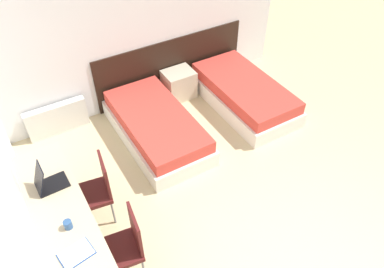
{
  "coord_description": "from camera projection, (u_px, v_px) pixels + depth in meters",
  "views": [
    {
      "loc": [
        -1.81,
        -0.99,
        3.82
      ],
      "look_at": [
        0.0,
        2.06,
        0.55
      ],
      "focal_mm": 35.0,
      "sensor_mm": 36.0,
      "label": 1
    }
  ],
  "objects": [
    {
      "name": "radiator",
      "position": [
        57.0,
        119.0,
        5.53
      ],
      "size": [
        0.89,
        0.12,
        0.48
      ],
      "color": "silver",
      "rests_on": "ground_plane"
    },
    {
      "name": "laptop",
      "position": [
        48.0,
        182.0,
        3.89
      ],
      "size": [
        0.33,
        0.25,
        0.32
      ],
      "rotation": [
        0.0,
        0.0,
        0.03
      ],
      "color": "black",
      "rests_on": "desk"
    },
    {
      "name": "chair_near_laptop",
      "position": [
        97.0,
        188.0,
        4.24
      ],
      "size": [
        0.46,
        0.46,
        0.9
      ],
      "rotation": [
        0.0,
        0.0,
        -0.14
      ],
      "color": "#511919",
      "rests_on": "ground_plane"
    },
    {
      "name": "desk",
      "position": [
        66.0,
        227.0,
        3.75
      ],
      "size": [
        0.54,
        2.19,
        0.75
      ],
      "color": "#C6B28E",
      "rests_on": "ground_plane"
    },
    {
      "name": "wall_back",
      "position": [
        131.0,
        24.0,
        5.37
      ],
      "size": [
        5.17,
        0.05,
        2.7
      ],
      "color": "white",
      "rests_on": "ground_plane"
    },
    {
      "name": "bed_near_door",
      "position": [
        244.0,
        94.0,
        6.02
      ],
      "size": [
        0.96,
        1.88,
        0.44
      ],
      "color": "silver",
      "rests_on": "ground_plane"
    },
    {
      "name": "chair_near_notebook",
      "position": [
        126.0,
        244.0,
        3.72
      ],
      "size": [
        0.45,
        0.45,
        0.9
      ],
      "rotation": [
        0.0,
        0.0,
        -0.13
      ],
      "color": "#511919",
      "rests_on": "ground_plane"
    },
    {
      "name": "headboard_panel",
      "position": [
        172.0,
        66.0,
        6.17
      ],
      "size": [
        2.63,
        0.03,
        0.94
      ],
      "color": "black",
      "rests_on": "ground_plane"
    },
    {
      "name": "open_notebook",
      "position": [
        76.0,
        254.0,
        3.35
      ],
      "size": [
        0.33,
        0.26,
        0.02
      ],
      "rotation": [
        0.0,
        0.0,
        0.16
      ],
      "color": "#1E4793",
      "rests_on": "desk"
    },
    {
      "name": "wall_left",
      "position": [
        2.0,
        162.0,
        3.37
      ],
      "size": [
        0.05,
        4.75,
        2.7
      ],
      "color": "white",
      "rests_on": "ground_plane"
    },
    {
      "name": "bed_near_window",
      "position": [
        156.0,
        127.0,
        5.43
      ],
      "size": [
        0.96,
        1.88,
        0.44
      ],
      "color": "silver",
      "rests_on": "ground_plane"
    },
    {
      "name": "nightstand",
      "position": [
        179.0,
        84.0,
        6.18
      ],
      "size": [
        0.49,
        0.4,
        0.48
      ],
      "color": "beige",
      "rests_on": "ground_plane"
    },
    {
      "name": "mug",
      "position": [
        68.0,
        225.0,
        3.53
      ],
      "size": [
        0.08,
        0.08,
        0.09
      ],
      "color": "#2D5184",
      "rests_on": "desk"
    }
  ]
}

